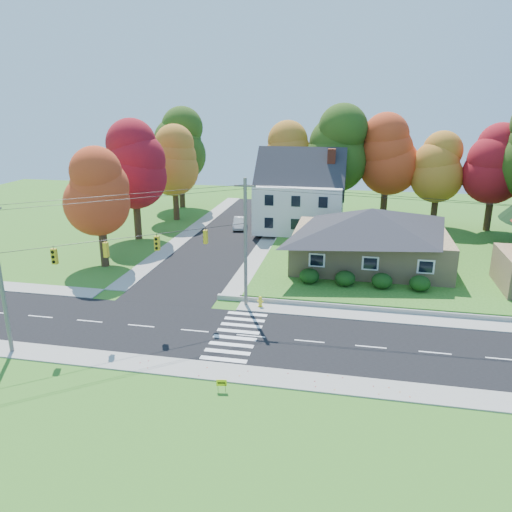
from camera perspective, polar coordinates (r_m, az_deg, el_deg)
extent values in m
plane|color=#3D7923|center=(34.43, -0.60, -9.15)|extent=(120.00, 120.00, 0.00)
cube|color=black|center=(34.43, -0.60, -9.13)|extent=(90.00, 8.00, 0.02)
cube|color=black|center=(59.95, -2.92, 2.53)|extent=(8.00, 44.00, 0.02)
cube|color=#9C9A90|center=(38.87, 0.94, -5.86)|extent=(90.00, 2.00, 0.08)
cube|color=#9C9A90|center=(30.14, -2.63, -13.24)|extent=(90.00, 2.00, 0.08)
cube|color=#3D7923|center=(53.71, 17.94, 0.17)|extent=(30.00, 30.00, 0.50)
cube|color=tan|center=(48.02, 12.82, 0.90)|extent=(14.00, 10.00, 3.20)
pyramid|color=#26262B|center=(47.34, 13.04, 4.03)|extent=(14.60, 10.60, 2.20)
cube|color=silver|center=(59.71, 5.01, 5.67)|extent=(10.00, 8.00, 5.60)
pyramid|color=#26262B|center=(59.03, 5.12, 9.47)|extent=(10.40, 8.40, 2.40)
cube|color=brown|center=(59.06, 8.47, 7.39)|extent=(0.90, 0.90, 9.60)
ellipsoid|color=#163A10|center=(42.53, 6.11, -2.28)|extent=(1.70, 1.70, 1.27)
ellipsoid|color=#163A10|center=(42.39, 10.16, -2.52)|extent=(1.70, 1.70, 1.27)
ellipsoid|color=#163A10|center=(42.46, 14.20, -2.76)|extent=(1.70, 1.70, 1.27)
ellipsoid|color=#163A10|center=(42.75, 18.22, -2.98)|extent=(1.70, 1.70, 1.27)
cylinder|color=#666059|center=(34.17, -27.18, -2.30)|extent=(0.26, 0.26, 10.00)
cylinder|color=#666059|center=(37.66, -1.21, 1.39)|extent=(0.26, 0.26, 10.00)
cube|color=#666059|center=(36.69, -1.25, 8.01)|extent=(1.60, 0.12, 0.12)
cube|color=gold|center=(33.97, -22.05, -0.04)|extent=(0.34, 0.26, 1.00)
cube|color=gold|center=(34.35, -16.76, 0.69)|extent=(0.26, 0.34, 1.00)
cube|color=gold|center=(35.07, -11.24, 1.45)|extent=(0.34, 0.26, 1.00)
cube|color=gold|center=(36.17, -5.78, 2.19)|extent=(0.26, 0.34, 1.00)
cylinder|color=black|center=(34.54, -13.74, 2.15)|extent=(13.02, 10.43, 0.04)
cylinder|color=#3F2A19|center=(65.81, 3.88, 6.70)|extent=(0.80, 0.80, 5.40)
sphere|color=#B77023|center=(65.20, 3.95, 10.07)|extent=(6.72, 6.72, 6.72)
sphere|color=#B77023|center=(65.01, 3.98, 11.54)|extent=(5.91, 5.91, 5.91)
sphere|color=#B77023|center=(64.86, 4.01, 13.02)|extent=(5.11, 5.11, 5.11)
cylinder|color=#3F2A19|center=(64.24, 9.11, 6.67)|extent=(0.86, 0.86, 6.30)
sphere|color=#2D4D15|center=(63.57, 9.31, 10.70)|extent=(7.84, 7.84, 7.84)
sphere|color=#2D4D15|center=(63.38, 9.40, 12.46)|extent=(6.90, 6.90, 6.90)
sphere|color=#2D4D15|center=(63.25, 9.49, 14.22)|extent=(5.96, 5.96, 5.96)
cylinder|color=#3F2A19|center=(65.32, 14.43, 6.31)|extent=(0.83, 0.83, 5.85)
sphere|color=#C43C1B|center=(64.68, 14.72, 9.98)|extent=(7.28, 7.28, 7.28)
sphere|color=#C43C1B|center=(64.48, 14.84, 11.59)|extent=(6.41, 6.41, 6.41)
sphere|color=#C43C1B|center=(64.34, 14.97, 13.19)|extent=(5.53, 5.53, 5.53)
cylinder|color=#3F2A19|center=(65.03, 19.74, 5.39)|extent=(0.77, 0.77, 4.95)
sphere|color=#B77023|center=(64.44, 20.06, 8.49)|extent=(6.16, 6.16, 6.16)
sphere|color=#B77023|center=(64.25, 20.21, 9.84)|extent=(5.42, 5.42, 5.42)
sphere|color=#B77023|center=(64.09, 20.35, 11.20)|extent=(4.68, 4.68, 4.68)
cylinder|color=#3F2A19|center=(65.18, 25.10, 4.99)|extent=(0.80, 0.80, 5.40)
sphere|color=maroon|center=(64.57, 25.55, 8.36)|extent=(6.72, 6.72, 6.72)
sphere|color=maroon|center=(64.37, 25.74, 9.83)|extent=(5.91, 5.91, 5.91)
sphere|color=maroon|center=(64.22, 25.94, 11.31)|extent=(5.11, 5.11, 5.11)
cylinder|color=#3F2A19|center=(49.91, -17.07, 1.63)|extent=(0.77, 0.77, 4.95)
sphere|color=#C43C1B|center=(49.10, -17.44, 5.65)|extent=(6.16, 6.16, 6.16)
sphere|color=#C43C1B|center=(48.83, -17.60, 7.41)|extent=(5.42, 5.42, 5.42)
sphere|color=#C43C1B|center=(48.61, -17.77, 9.20)|extent=(4.68, 4.68, 4.68)
cylinder|color=#3F2A19|center=(58.90, -13.44, 4.72)|extent=(0.83, 0.83, 5.85)
sphere|color=maroon|center=(58.15, -13.73, 8.78)|extent=(7.28, 7.28, 7.28)
sphere|color=maroon|center=(57.92, -13.86, 10.56)|extent=(6.41, 6.41, 6.41)
sphere|color=maroon|center=(57.75, -13.99, 12.35)|extent=(5.53, 5.53, 5.53)
cylinder|color=#3F2A19|center=(67.60, -9.15, 6.38)|extent=(0.80, 0.80, 5.40)
sphere|color=#B77023|center=(66.97, -9.31, 9.65)|extent=(6.72, 6.72, 6.72)
sphere|color=#B77023|center=(66.77, -9.38, 11.08)|extent=(5.91, 5.91, 5.91)
sphere|color=#B77023|center=(66.61, -9.45, 12.51)|extent=(5.11, 5.11, 5.11)
cylinder|color=#3F2A19|center=(75.59, -8.49, 7.91)|extent=(0.86, 0.86, 6.30)
sphere|color=#2D4D15|center=(74.99, -8.65, 11.34)|extent=(7.84, 7.84, 7.84)
sphere|color=#2D4D15|center=(74.81, -8.72, 12.83)|extent=(6.90, 6.90, 6.90)
sphere|color=#2D4D15|center=(74.68, -8.79, 14.33)|extent=(5.96, 5.96, 5.96)
imported|color=silver|center=(62.44, -1.87, 3.80)|extent=(2.04, 4.32, 1.37)
cylinder|color=yellow|center=(38.95, 0.49, -5.78)|extent=(0.40, 0.40, 0.11)
cylinder|color=yellow|center=(38.82, 0.49, -5.33)|extent=(0.26, 0.26, 0.61)
sphere|color=yellow|center=(38.68, 0.49, -4.84)|extent=(0.29, 0.29, 0.29)
cylinder|color=yellow|center=(38.77, 0.49, -5.18)|extent=(0.51, 0.25, 0.13)
cylinder|color=black|center=(28.56, -4.37, -14.70)|extent=(0.02, 0.02, 0.48)
cylinder|color=black|center=(28.46, -3.52, -14.80)|extent=(0.02, 0.02, 0.48)
cube|color=#F2F80B|center=(28.36, -3.96, -14.26)|extent=(0.57, 0.13, 0.38)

